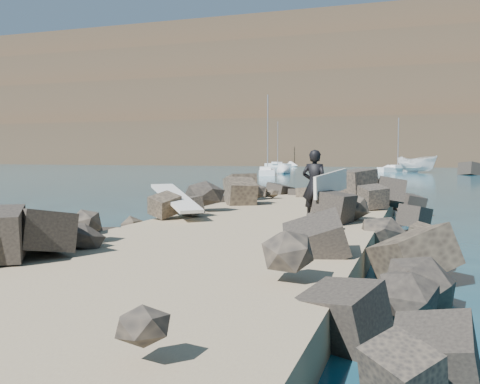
# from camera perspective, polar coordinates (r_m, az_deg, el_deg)

# --- Properties ---
(ground) EXTENTS (800.00, 800.00, 0.00)m
(ground) POSITION_cam_1_polar(r_m,az_deg,el_deg) (13.54, 1.36, -6.06)
(ground) COLOR #0F384C
(ground) RESTS_ON ground
(jetty) EXTENTS (6.00, 26.00, 0.60)m
(jetty) POSITION_cam_1_polar(r_m,az_deg,el_deg) (11.62, -1.59, -6.24)
(jetty) COLOR #8C7759
(jetty) RESTS_ON ground
(riprap_left) EXTENTS (2.60, 22.00, 1.00)m
(riprap_left) POSITION_cam_1_polar(r_m,az_deg,el_deg) (13.29, -12.67, -4.17)
(riprap_left) COLOR black
(riprap_left) RESTS_ON ground
(riprap_right) EXTENTS (2.60, 22.00, 1.00)m
(riprap_right) POSITION_cam_1_polar(r_m,az_deg,el_deg) (11.43, 13.15, -5.50)
(riprap_right) COLOR black
(riprap_right) RESTS_ON ground
(headland) EXTENTS (360.00, 140.00, 32.00)m
(headland) POSITION_cam_1_polar(r_m,az_deg,el_deg) (173.37, 20.82, 8.28)
(headland) COLOR #2D4919
(headland) RESTS_ON ground
(surfboard_resting) EXTENTS (2.33, 2.36, 0.09)m
(surfboard_resting) POSITION_cam_1_polar(r_m,az_deg,el_deg) (15.05, -6.85, -1.06)
(surfboard_resting) COLOR silver
(surfboard_resting) RESTS_ON riprap_left
(boat_imported) EXTENTS (6.05, 4.84, 2.22)m
(boat_imported) POSITION_cam_1_polar(r_m,az_deg,el_deg) (73.78, 18.36, 2.85)
(boat_imported) COLOR white
(boat_imported) RESTS_ON ground
(surfer_with_board) EXTENTS (1.08, 2.33, 1.90)m
(surfer_with_board) POSITION_cam_1_polar(r_m,az_deg,el_deg) (14.58, 8.20, 0.80)
(surfer_with_board) COLOR black
(surfer_with_board) RESTS_ON jetty
(sailboat_a) EXTENTS (3.60, 7.98, 9.33)m
(sailboat_a) POSITION_cam_1_polar(r_m,az_deg,el_deg) (61.64, 2.94, 2.15)
(sailboat_a) COLOR white
(sailboat_a) RESTS_ON ground
(sailboat_e) EXTENTS (6.29, 6.16, 8.69)m
(sailboat_e) POSITION_cam_1_polar(r_m,az_deg,el_deg) (101.29, 4.03, 2.88)
(sailboat_e) COLOR white
(sailboat_e) RESTS_ON ground
(sailboat_b) EXTENTS (5.19, 5.25, 7.41)m
(sailboat_b) POSITION_cam_1_polar(r_m,az_deg,el_deg) (75.08, 16.47, 2.33)
(sailboat_b) COLOR white
(sailboat_b) RESTS_ON ground
(headland_buildings) EXTENTS (137.50, 30.50, 5.00)m
(headland_buildings) POSITION_cam_1_polar(r_m,az_deg,el_deg) (168.41, 23.47, 14.52)
(headland_buildings) COLOR white
(headland_buildings) RESTS_ON headland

